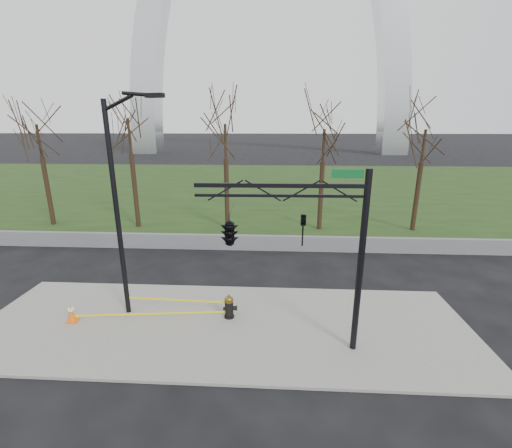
# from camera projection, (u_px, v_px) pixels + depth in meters

# --- Properties ---
(ground) EXTENTS (500.00, 500.00, 0.00)m
(ground) POSITION_uv_depth(u_px,v_px,m) (224.00, 326.00, 12.59)
(ground) COLOR black
(ground) RESTS_ON ground
(sidewalk) EXTENTS (18.00, 6.00, 0.10)m
(sidewalk) POSITION_uv_depth(u_px,v_px,m) (224.00, 325.00, 12.58)
(sidewalk) COLOR gray
(sidewalk) RESTS_ON ground
(grass_strip) EXTENTS (120.00, 40.00, 0.06)m
(grass_strip) POSITION_uv_depth(u_px,v_px,m) (260.00, 185.00, 41.31)
(grass_strip) COLOR #1B3413
(grass_strip) RESTS_ON ground
(guardrail) EXTENTS (60.00, 0.30, 0.90)m
(guardrail) POSITION_uv_depth(u_px,v_px,m) (243.00, 242.00, 20.12)
(guardrail) COLOR #59595B
(guardrail) RESTS_ON ground
(gateway_arch) EXTENTS (66.00, 6.00, 65.00)m
(gateway_arch) POSITION_uv_depth(u_px,v_px,m) (269.00, 4.00, 75.15)
(gateway_arch) COLOR silver
(gateway_arch) RESTS_ON ground
(tree_row) EXTENTS (36.51, 4.00, 8.47)m
(tree_row) POSITION_uv_depth(u_px,v_px,m) (178.00, 169.00, 23.12)
(tree_row) COLOR black
(tree_row) RESTS_ON ground
(fire_hydrant) EXTENTS (0.57, 0.38, 0.94)m
(fire_hydrant) POSITION_uv_depth(u_px,v_px,m) (229.00, 307.00, 12.89)
(fire_hydrant) COLOR black
(fire_hydrant) RESTS_ON sidewalk
(traffic_cone) EXTENTS (0.38, 0.38, 0.72)m
(traffic_cone) POSITION_uv_depth(u_px,v_px,m) (71.00, 313.00, 12.64)
(traffic_cone) COLOR orange
(traffic_cone) RESTS_ON sidewalk
(street_light) EXTENTS (2.33, 0.84, 8.21)m
(street_light) POSITION_uv_depth(u_px,v_px,m) (120.00, 198.00, 12.02)
(street_light) COLOR black
(street_light) RESTS_ON ground
(traffic_signal_mast) EXTENTS (5.10, 2.49, 6.00)m
(traffic_signal_mast) POSITION_uv_depth(u_px,v_px,m) (255.00, 230.00, 10.20)
(traffic_signal_mast) COLOR black
(traffic_signal_mast) RESTS_ON ground
(caution_tape) EXTENTS (5.83, 0.80, 0.47)m
(caution_tape) POSITION_uv_depth(u_px,v_px,m) (162.00, 308.00, 12.90)
(caution_tape) COLOR yellow
(caution_tape) RESTS_ON ground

